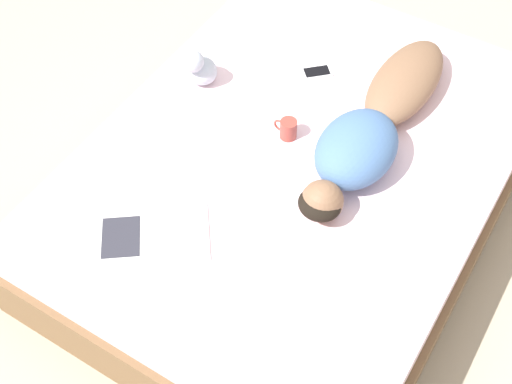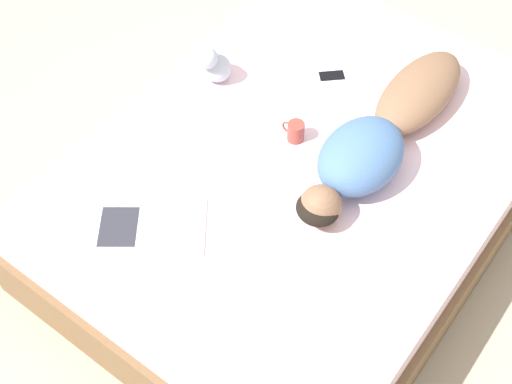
# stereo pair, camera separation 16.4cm
# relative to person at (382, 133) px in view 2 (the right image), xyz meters

# --- Properties ---
(ground_plane) EXTENTS (12.00, 12.00, 0.00)m
(ground_plane) POSITION_rel_person_xyz_m (0.24, 0.21, -0.59)
(ground_plane) COLOR #B7A88E
(bed) EXTENTS (1.70, 2.25, 0.49)m
(bed) POSITION_rel_person_xyz_m (0.24, 0.21, -0.35)
(bed) COLOR brown
(bed) RESTS_ON ground_plane
(person) EXTENTS (0.32, 1.20, 0.22)m
(person) POSITION_rel_person_xyz_m (0.00, 0.00, 0.00)
(person) COLOR brown
(person) RESTS_ON bed
(open_magazine) EXTENTS (0.53, 0.49, 0.01)m
(open_magazine) POSITION_rel_person_xyz_m (0.52, 0.92, -0.09)
(open_magazine) COLOR white
(open_magazine) RESTS_ON bed
(coffee_mug) EXTENTS (0.11, 0.07, 0.09)m
(coffee_mug) POSITION_rel_person_xyz_m (0.32, 0.17, -0.05)
(coffee_mug) COLOR #993D33
(coffee_mug) RESTS_ON bed
(cell_phone) EXTENTS (0.16, 0.16, 0.01)m
(cell_phone) POSITION_rel_person_xyz_m (0.41, -0.25, -0.09)
(cell_phone) COLOR silver
(cell_phone) RESTS_ON bed
(plush_toy) EXTENTS (0.16, 0.18, 0.21)m
(plush_toy) POSITION_rel_person_xyz_m (0.84, 0.09, -0.00)
(plush_toy) COLOR #B2BCCC
(plush_toy) RESTS_ON bed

